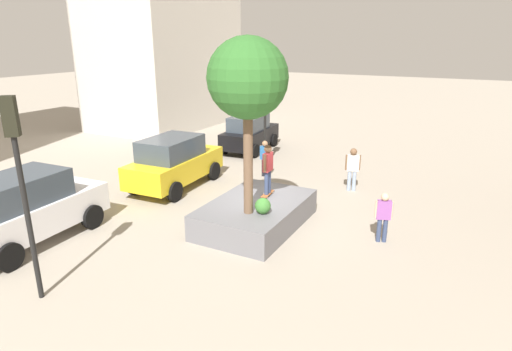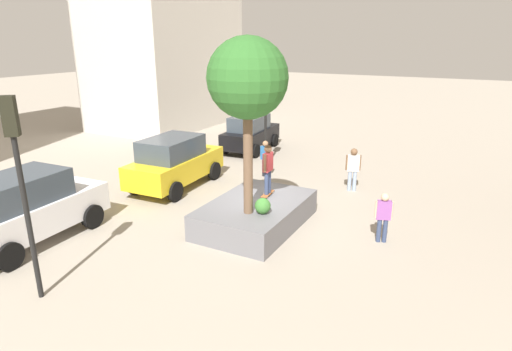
% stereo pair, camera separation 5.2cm
% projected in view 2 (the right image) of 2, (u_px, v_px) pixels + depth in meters
% --- Properties ---
extents(ground_plane, '(120.00, 120.00, 0.00)m').
position_uv_depth(ground_plane, '(263.00, 219.00, 14.67)').
color(ground_plane, '#9E9384').
extents(planter_ledge, '(4.10, 2.68, 0.83)m').
position_uv_depth(planter_ledge, '(256.00, 214.00, 14.07)').
color(planter_ledge, slate).
rests_on(planter_ledge, ground).
extents(plaza_tree, '(2.29, 2.29, 5.16)m').
position_uv_depth(plaza_tree, '(248.00, 80.00, 11.90)').
color(plaza_tree, brown).
rests_on(plaza_tree, planter_ledge).
extents(boxwood_shrub, '(0.49, 0.49, 0.49)m').
position_uv_depth(boxwood_shrub, '(263.00, 206.00, 12.96)').
color(boxwood_shrub, '#3D7A33').
rests_on(boxwood_shrub, planter_ledge).
extents(skateboard, '(0.82, 0.29, 0.07)m').
position_uv_depth(skateboard, '(268.00, 194.00, 14.50)').
color(skateboard, brown).
rests_on(skateboard, planter_ledge).
extents(skateboarder, '(0.57, 0.26, 1.67)m').
position_uv_depth(skateboarder, '(268.00, 166.00, 14.20)').
color(skateboarder, navy).
rests_on(skateboarder, skateboard).
extents(police_car, '(4.70, 2.36, 2.14)m').
position_uv_depth(police_car, '(26.00, 208.00, 12.77)').
color(police_car, white).
rests_on(police_car, ground).
extents(taxi_cab, '(4.63, 2.32, 2.11)m').
position_uv_depth(taxi_cab, '(175.00, 162.00, 17.56)').
color(taxi_cab, gold).
rests_on(taxi_cab, ground).
extents(sedan_parked, '(4.26, 2.18, 1.93)m').
position_uv_depth(sedan_parked, '(250.00, 133.00, 23.33)').
color(sedan_parked, black).
rests_on(sedan_parked, ground).
extents(traffic_light_corner, '(0.36, 0.33, 4.39)m').
position_uv_depth(traffic_light_corner, '(266.00, 105.00, 19.58)').
color(traffic_light_corner, black).
rests_on(traffic_light_corner, ground).
extents(traffic_light_median, '(0.37, 0.37, 4.77)m').
position_uv_depth(traffic_light_median, '(19.00, 167.00, 9.33)').
color(traffic_light_median, black).
rests_on(traffic_light_median, ground).
extents(passerby_with_bag, '(0.31, 0.50, 1.57)m').
position_uv_depth(passerby_with_bag, '(383.00, 214.00, 12.80)').
color(passerby_with_bag, navy).
rests_on(passerby_with_bag, ground).
extents(pedestrian_crossing, '(0.36, 0.56, 1.75)m').
position_uv_depth(pedestrian_crossing, '(353.00, 167.00, 17.12)').
color(pedestrian_crossing, '#8C9EB7').
rests_on(pedestrian_crossing, ground).
extents(bystander_watching, '(0.29, 0.54, 1.63)m').
position_uv_depth(bystander_watching, '(265.00, 156.00, 18.91)').
color(bystander_watching, black).
rests_on(bystander_watching, ground).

